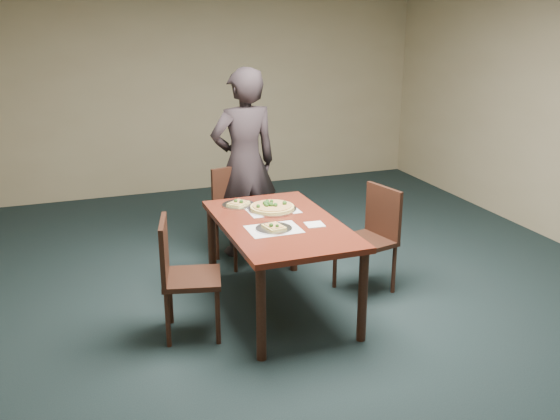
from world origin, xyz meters
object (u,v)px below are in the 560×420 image
object	(u,v)px
diner	(244,163)
slice_plate_near	(274,228)
chair_left	(181,271)
slice_plate_far	(238,204)
chair_right	(372,233)
chair_far	(238,209)
dining_table	(280,233)
pizza_pan	(272,207)

from	to	relation	value
diner	slice_plate_near	xyz separation A→B (m)	(-0.20, -1.42, -0.16)
chair_left	slice_plate_far	size ratio (longest dim) A/B	3.25
chair_left	diner	world-z (taller)	diner
diner	chair_right	bearing A→B (deg)	117.79
slice_plate_near	slice_plate_far	distance (m)	0.68
chair_far	chair_right	world-z (taller)	same
dining_table	pizza_pan	xyz separation A→B (m)	(0.04, 0.31, 0.12)
chair_far	pizza_pan	xyz separation A→B (m)	(0.06, -0.82, 0.26)
chair_right	diner	world-z (taller)	diner
slice_plate_near	chair_far	bearing A→B (deg)	86.35
chair_far	diner	xyz separation A→B (m)	(0.12, 0.15, 0.40)
dining_table	slice_plate_near	size ratio (longest dim) A/B	5.36
pizza_pan	slice_plate_near	xyz separation A→B (m)	(-0.15, -0.46, -0.01)
dining_table	pizza_pan	distance (m)	0.34
dining_table	chair_right	world-z (taller)	chair_right
chair_far	chair_left	distance (m)	1.51
chair_far	slice_plate_near	xyz separation A→B (m)	(-0.08, -1.27, 0.25)
dining_table	pizza_pan	world-z (taller)	pizza_pan
chair_right	chair_left	bearing A→B (deg)	-95.03
chair_left	slice_plate_far	xyz separation A→B (m)	(0.64, 0.67, 0.25)
chair_right	diner	xyz separation A→B (m)	(-0.78, 1.19, 0.40)
chair_far	chair_left	world-z (taller)	same
chair_far	chair_right	bearing A→B (deg)	-62.43
chair_left	diner	xyz separation A→B (m)	(0.93, 1.42, 0.40)
dining_table	chair_far	xyz separation A→B (m)	(-0.02, 1.13, -0.14)
chair_far	diner	distance (m)	0.45
chair_left	chair_right	size ratio (longest dim) A/B	1.00
chair_far	dining_table	bearing A→B (deg)	-102.50
slice_plate_near	chair_left	bearing A→B (deg)	179.91
pizza_pan	slice_plate_far	xyz separation A→B (m)	(-0.23, 0.22, -0.01)
chair_left	chair_right	xyz separation A→B (m)	(1.71, 0.24, 0.00)
dining_table	diner	xyz separation A→B (m)	(0.10, 1.28, 0.26)
chair_far	slice_plate_far	size ratio (longest dim) A/B	3.25
chair_far	diner	bearing A→B (deg)	37.98
chair_far	slice_plate_far	xyz separation A→B (m)	(-0.16, -0.60, 0.25)
chair_right	dining_table	bearing A→B (deg)	-96.72
slice_plate_far	chair_right	bearing A→B (deg)	-22.09
chair_right	slice_plate_near	distance (m)	1.04
chair_far	diner	size ratio (longest dim) A/B	0.49
chair_right	chair_far	bearing A→B (deg)	-151.84
slice_plate_far	chair_left	bearing A→B (deg)	-133.84
chair_right	pizza_pan	distance (m)	0.90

